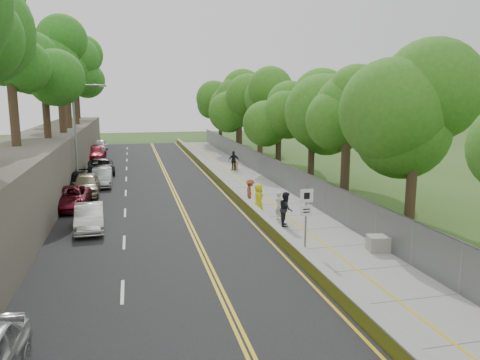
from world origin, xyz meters
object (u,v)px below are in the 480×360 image
Objects in this scene: construction_barrel at (235,165)px; concrete_block at (379,243)px; signpost at (306,209)px; car_2 at (70,198)px; painter_0 at (259,198)px; person_far at (234,161)px; car_1 at (89,217)px; streetlight at (78,129)px.

construction_barrel reaches higher than concrete_block.
signpost is 0.63× the size of car_2.
person_far is (2.05, 16.35, 0.02)m from painter_0.
concrete_block is 19.10m from car_2.
concrete_block is 14.88m from car_1.
person_far is (-0.20, -0.35, 0.48)m from construction_barrel.
painter_0 is at bearing 85.94° from person_far.
person_far is (13.26, 6.46, -3.67)m from streetlight.
signpost is at bearing -94.68° from construction_barrel.
streetlight is 1.93× the size of car_1.
streetlight is at bearing -153.19° from construction_barrel.
painter_0 is 0.97× the size of person_far.
car_2 reaches higher than concrete_block.
signpost reaches higher than car_2.
construction_barrel is 24.84m from concrete_block.
streetlight is 4.35× the size of person_far.
construction_barrel is 0.21× the size of car_1.
car_2 is 2.66× the size of person_far.
person_far is at bearing 85.74° from signpost.
painter_0 reaches higher than concrete_block.
painter_0 is at bearing 92.41° from signpost.
person_far is at bearing -119.97° from construction_barrel.
streetlight is 1.64× the size of car_2.
streetlight is 23.66m from concrete_block.
signpost is at bearing -173.00° from painter_0.
streetlight reaches higher than car_1.
person_far is (1.75, 23.47, -0.99)m from signpost.
concrete_block is 0.26× the size of car_1.
car_2 is (-1.60, 5.29, -0.00)m from car_1.
car_1 reaches higher than concrete_block.
person_far reaches higher than painter_0.
construction_barrel is (13.46, 6.80, -4.15)m from streetlight.
signpost is 3.74m from concrete_block.
car_1 is 2.25× the size of person_far.
streetlight reaches higher than painter_0.
signpost is at bearing -33.20° from car_1.
concrete_block is at bearing -50.64° from streetlight.
streetlight is at bearing 93.60° from car_1.
car_1 is 21.35m from person_far.
car_1 is at bearing -82.65° from streetlight.
construction_barrel is 16.85m from painter_0.
signpost is 0.75× the size of car_1.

